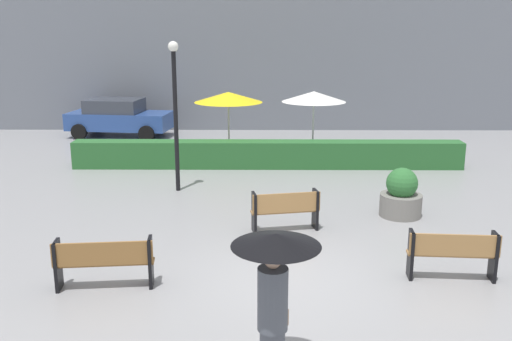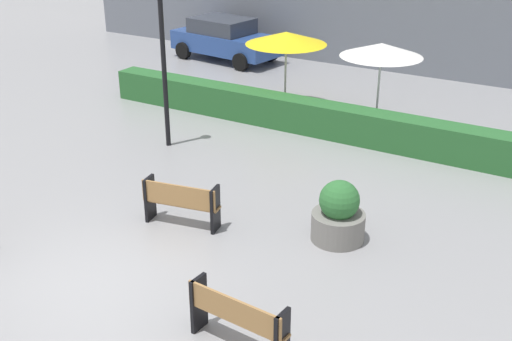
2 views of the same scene
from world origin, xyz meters
name	(u,v)px [view 2 (image 2 of 2)]	position (x,y,z in m)	size (l,w,h in m)	color
ground_plane	(87,285)	(0.00, 0.00, 0.00)	(60.00, 60.00, 0.00)	gray
bench_near_right	(237,317)	(2.98, -0.04, 0.53)	(1.59, 0.44, 0.89)	#9E7242
bench_mid_center	(181,201)	(0.11, 2.46, 0.53)	(1.55, 0.64, 0.90)	#9E7242
planter_pot	(339,215)	(2.93, 3.53, 0.51)	(1.00, 1.00, 1.19)	slate
lamp_post	(163,49)	(-2.76, 5.69, 2.49)	(0.28, 0.28, 4.08)	black
patio_umbrella_yellow	(286,38)	(-1.55, 9.69, 2.14)	(2.33, 2.33, 2.32)	silver
patio_umbrella_white	(382,50)	(1.34, 9.56, 2.17)	(2.17, 2.17, 2.35)	silver
hedge_strip	(305,116)	(-0.22, 8.40, 0.43)	(12.58, 0.70, 0.87)	#28602D
parked_car	(225,38)	(-6.40, 13.83, 0.82)	(4.38, 2.39, 1.57)	#28478C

